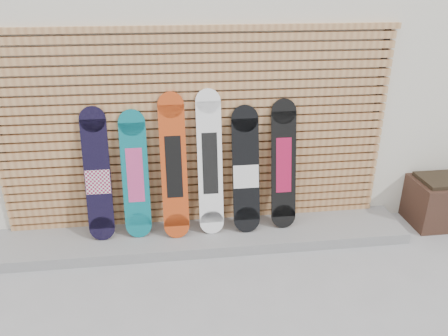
{
  "coord_description": "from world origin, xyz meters",
  "views": [
    {
      "loc": [
        -0.4,
        -3.48,
        2.75
      ],
      "look_at": [
        0.12,
        0.75,
        0.85
      ],
      "focal_mm": 35.0,
      "sensor_mm": 36.0,
      "label": 1
    }
  ],
  "objects_px": {
    "snowboard_4": "(246,171)",
    "snowboard_5": "(284,165)",
    "snowboard_1": "(135,175)",
    "snowboard_3": "(210,163)",
    "snowboard_2": "(174,167)",
    "snowboard_0": "(98,176)"
  },
  "relations": [
    {
      "from": "snowboard_4",
      "to": "snowboard_2",
      "type": "bearing_deg",
      "value": -179.57
    },
    {
      "from": "snowboard_2",
      "to": "snowboard_3",
      "type": "height_order",
      "value": "snowboard_3"
    },
    {
      "from": "snowboard_4",
      "to": "snowboard_3",
      "type": "bearing_deg",
      "value": 177.99
    },
    {
      "from": "snowboard_2",
      "to": "snowboard_5",
      "type": "xyz_separation_m",
      "value": [
        1.2,
        0.03,
        -0.06
      ]
    },
    {
      "from": "snowboard_4",
      "to": "snowboard_0",
      "type": "bearing_deg",
      "value": 179.32
    },
    {
      "from": "snowboard_2",
      "to": "snowboard_1",
      "type": "bearing_deg",
      "value": 175.66
    },
    {
      "from": "snowboard_1",
      "to": "snowboard_4",
      "type": "height_order",
      "value": "snowboard_4"
    },
    {
      "from": "snowboard_3",
      "to": "snowboard_5",
      "type": "xyz_separation_m",
      "value": [
        0.81,
        0.01,
        -0.07
      ]
    },
    {
      "from": "snowboard_1",
      "to": "snowboard_3",
      "type": "height_order",
      "value": "snowboard_3"
    },
    {
      "from": "snowboard_2",
      "to": "snowboard_4",
      "type": "height_order",
      "value": "snowboard_2"
    },
    {
      "from": "snowboard_0",
      "to": "snowboard_2",
      "type": "xyz_separation_m",
      "value": [
        0.8,
        -0.02,
        0.07
      ]
    },
    {
      "from": "snowboard_4",
      "to": "snowboard_5",
      "type": "distance_m",
      "value": 0.43
    },
    {
      "from": "snowboard_1",
      "to": "snowboard_0",
      "type": "bearing_deg",
      "value": -179.01
    },
    {
      "from": "snowboard_1",
      "to": "snowboard_2",
      "type": "distance_m",
      "value": 0.42
    },
    {
      "from": "snowboard_3",
      "to": "snowboard_4",
      "type": "relative_size",
      "value": 1.14
    },
    {
      "from": "snowboard_5",
      "to": "snowboard_3",
      "type": "bearing_deg",
      "value": -179.34
    },
    {
      "from": "snowboard_1",
      "to": "snowboard_5",
      "type": "relative_size",
      "value": 0.96
    },
    {
      "from": "snowboard_2",
      "to": "snowboard_4",
      "type": "relative_size",
      "value": 1.12
    },
    {
      "from": "snowboard_4",
      "to": "snowboard_5",
      "type": "xyz_separation_m",
      "value": [
        0.42,
        0.02,
        0.04
      ]
    },
    {
      "from": "snowboard_0",
      "to": "snowboard_3",
      "type": "bearing_deg",
      "value": -0.24
    },
    {
      "from": "snowboard_2",
      "to": "snowboard_0",
      "type": "bearing_deg",
      "value": 178.25
    },
    {
      "from": "snowboard_2",
      "to": "snowboard_4",
      "type": "distance_m",
      "value": 0.78
    }
  ]
}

